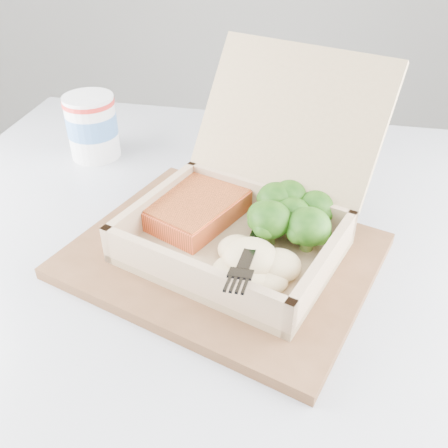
# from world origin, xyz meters

# --- Properties ---
(cafe_table) EXTENTS (1.00, 1.00, 0.76)m
(cafe_table) POSITION_xyz_m (0.30, 0.29, 0.57)
(cafe_table) COLOR black
(cafe_table) RESTS_ON floor
(serving_tray) EXTENTS (0.41, 0.38, 0.01)m
(serving_tray) POSITION_xyz_m (0.30, 0.31, 0.77)
(serving_tray) COLOR brown
(serving_tray) RESTS_ON cafe_table
(takeout_container) EXTENTS (0.33, 0.35, 0.19)m
(takeout_container) POSITION_xyz_m (0.33, 0.35, 0.82)
(takeout_container) COLOR tan
(takeout_container) RESTS_ON serving_tray
(salmon_fillet) EXTENTS (0.14, 0.15, 0.02)m
(salmon_fillet) POSITION_xyz_m (0.26, 0.36, 0.80)
(salmon_fillet) COLOR #F0572F
(salmon_fillet) RESTS_ON takeout_container
(broccoli_pile) EXTENTS (0.12, 0.12, 0.04)m
(broccoli_pile) POSITION_xyz_m (0.38, 0.34, 0.81)
(broccoli_pile) COLOR #397219
(broccoli_pile) RESTS_ON takeout_container
(mashed_potatoes) EXTENTS (0.10, 0.08, 0.03)m
(mashed_potatoes) POSITION_xyz_m (0.33, 0.27, 0.80)
(mashed_potatoes) COLOR beige
(mashed_potatoes) RESTS_ON takeout_container
(plastic_fork) EXTENTS (0.04, 0.16, 0.03)m
(plastic_fork) POSITION_xyz_m (0.33, 0.30, 0.82)
(plastic_fork) COLOR black
(plastic_fork) RESTS_ON mashed_potatoes
(paper_cup) EXTENTS (0.08, 0.08, 0.10)m
(paper_cup) POSITION_xyz_m (0.08, 0.56, 0.81)
(paper_cup) COLOR silver
(paper_cup) RESTS_ON cafe_table
(receipt) EXTENTS (0.12, 0.17, 0.00)m
(receipt) POSITION_xyz_m (0.35, 0.49, 0.76)
(receipt) COLOR white
(receipt) RESTS_ON cafe_table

